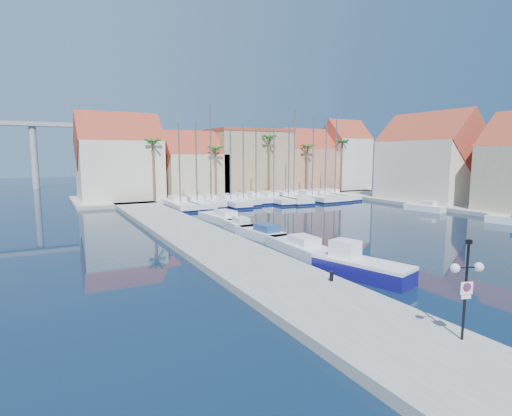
{
  "coord_description": "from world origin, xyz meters",
  "views": [
    {
      "loc": [
        -20.78,
        -17.93,
        7.53
      ],
      "look_at": [
        -4.92,
        11.63,
        3.0
      ],
      "focal_mm": 28.0,
      "sensor_mm": 36.0,
      "label": 1
    }
  ],
  "objects": [
    {
      "name": "sailboat_8",
      "position": [
        15.52,
        37.04,
        0.66
      ],
      "size": [
        2.39,
        8.35,
        14.73
      ],
      "rotation": [
        0.0,
        0.0,
        -0.02
      ],
      "color": "white",
      "rests_on": "ground"
    },
    {
      "name": "sailboat_1",
      "position": [
        -1.59,
        36.13,
        0.57
      ],
      "size": [
        2.98,
        10.44,
        11.86
      ],
      "rotation": [
        0.0,
        0.0,
        -0.02
      ],
      "color": "white",
      "rests_on": "ground"
    },
    {
      "name": "shore_east",
      "position": [
        32.0,
        15.0,
        0.25
      ],
      "size": [
        12.0,
        60.0,
        0.5
      ],
      "primitive_type": "cube",
      "color": "gray",
      "rests_on": "ground"
    },
    {
      "name": "fishing_boat",
      "position": [
        -3.9,
        0.06,
        0.72
      ],
      "size": [
        3.67,
        6.49,
        2.16
      ],
      "rotation": [
        0.0,
        0.0,
        0.28
      ],
      "color": "navy",
      "rests_on": "ground"
    },
    {
      "name": "sailboat_7",
      "position": [
        13.38,
        35.51,
        0.56
      ],
      "size": [
        3.57,
        11.77,
        12.09
      ],
      "rotation": [
        0.0,
        0.0,
        -0.04
      ],
      "color": "white",
      "rests_on": "ground"
    },
    {
      "name": "sailboat_10",
      "position": [
        20.56,
        35.48,
        0.57
      ],
      "size": [
        3.42,
        11.72,
        13.37
      ],
      "rotation": [
        0.0,
        0.0,
        -0.03
      ],
      "color": "white",
      "rests_on": "ground"
    },
    {
      "name": "motorboat_west_1",
      "position": [
        -3.64,
        12.66,
        0.51
      ],
      "size": [
        2.64,
        6.47,
        1.4
      ],
      "rotation": [
        0.0,
        0.0,
        0.1
      ],
      "color": "white",
      "rests_on": "ground"
    },
    {
      "name": "sailboat_9",
      "position": [
        17.86,
        35.36,
        0.57
      ],
      "size": [
        3.41,
        11.96,
        13.7
      ],
      "rotation": [
        0.0,
        0.0,
        -0.02
      ],
      "color": "white",
      "rests_on": "ground"
    },
    {
      "name": "building_0",
      "position": [
        -10.0,
        47.0,
        6.52
      ],
      "size": [
        12.3,
        9.0,
        13.5
      ],
      "color": "beige",
      "rests_on": "shore_north"
    },
    {
      "name": "motorboat_west_0",
      "position": [
        -3.64,
        6.91,
        0.51
      ],
      "size": [
        2.41,
        6.93,
        1.4
      ],
      "rotation": [
        0.0,
        0.0,
        -0.03
      ],
      "color": "white",
      "rests_on": "ground"
    },
    {
      "name": "palm_0",
      "position": [
        -6.0,
        42.0,
        9.08
      ],
      "size": [
        2.6,
        2.6,
        10.15
      ],
      "color": "brown",
      "rests_on": "shore_north"
    },
    {
      "name": "quay_west",
      "position": [
        -9.0,
        13.5,
        0.25
      ],
      "size": [
        6.0,
        77.0,
        0.5
      ],
      "primitive_type": "cube",
      "color": "gray",
      "rests_on": "ground"
    },
    {
      "name": "sailboat_0",
      "position": [
        -4.01,
        36.15,
        0.57
      ],
      "size": [
        3.08,
        10.58,
        11.81
      ],
      "rotation": [
        0.0,
        0.0,
        -0.03
      ],
      "color": "white",
      "rests_on": "ground"
    },
    {
      "name": "building_3",
      "position": [
        25.0,
        47.0,
        5.86
      ],
      "size": [
        10.3,
        8.0,
        12.0
      ],
      "color": "#B3715B",
      "rests_on": "shore_north"
    },
    {
      "name": "palm_4",
      "position": [
        30.0,
        42.0,
        9.55
      ],
      "size": [
        2.6,
        2.6,
        10.65
      ],
      "color": "brown",
      "rests_on": "shore_north"
    },
    {
      "name": "palm_1",
      "position": [
        4.0,
        42.0,
        8.14
      ],
      "size": [
        2.6,
        2.6,
        9.15
      ],
      "color": "brown",
      "rests_on": "shore_north"
    },
    {
      "name": "motorboat_west_2",
      "position": [
        -3.79,
        17.22,
        0.51
      ],
      "size": [
        1.86,
        5.21,
        1.4
      ],
      "rotation": [
        0.0,
        0.0,
        -0.04
      ],
      "color": "white",
      "rests_on": "ground"
    },
    {
      "name": "building_2",
      "position": [
        13.0,
        48.0,
        6.26
      ],
      "size": [
        14.2,
        10.2,
        11.5
      ],
      "color": "#9D8160",
      "rests_on": "shore_north"
    },
    {
      "name": "sailboat_5",
      "position": [
        8.49,
        37.05,
        0.62
      ],
      "size": [
        2.38,
        8.14,
        12.01
      ],
      "rotation": [
        0.0,
        0.0,
        -0.03
      ],
      "color": "white",
      "rests_on": "ground"
    },
    {
      "name": "sailboat_3",
      "position": [
        3.45,
        35.64,
        0.56
      ],
      "size": [
        2.96,
        10.47,
        11.15
      ],
      "rotation": [
        0.0,
        0.0,
        -0.02
      ],
      "color": "white",
      "rests_on": "ground"
    },
    {
      "name": "building_1",
      "position": [
        2.0,
        47.0,
        5.3
      ],
      "size": [
        10.3,
        8.0,
        11.0
      ],
      "color": "tan",
      "rests_on": "shore_north"
    },
    {
      "name": "palm_2",
      "position": [
        14.0,
        42.0,
        10.02
      ],
      "size": [
        2.6,
        2.6,
        11.15
      ],
      "color": "brown",
      "rests_on": "shore_north"
    },
    {
      "name": "ground",
      "position": [
        0.0,
        0.0,
        0.0
      ],
      "size": [
        260.0,
        260.0,
        0.0
      ],
      "primitive_type": "plane",
      "color": "black",
      "rests_on": "ground"
    },
    {
      "name": "lamp_post",
      "position": [
        -7.0,
        -8.94,
        3.07
      ],
      "size": [
        1.27,
        0.68,
        3.91
      ],
      "rotation": [
        0.0,
        0.0,
        -0.34
      ],
      "color": "black",
      "rests_on": "quay_west"
    },
    {
      "name": "sailboat_2",
      "position": [
        0.75,
        36.37,
        0.66
      ],
      "size": [
        2.6,
        8.31,
        14.59
      ],
      "rotation": [
        0.0,
        0.0,
        -0.05
      ],
      "color": "white",
      "rests_on": "ground"
    },
    {
      "name": "sailboat_6",
      "position": [
        11.01,
        36.07,
        0.56
      ],
      "size": [
        3.38,
        11.49,
        11.83
      ],
      "rotation": [
        0.0,
        0.0,
        -0.03
      ],
      "color": "white",
      "rests_on": "ground"
    },
    {
      "name": "palm_3",
      "position": [
        22.0,
        42.0,
        8.61
      ],
      "size": [
        2.6,
        2.6,
        9.65
      ],
      "color": "brown",
      "rests_on": "shore_north"
    },
    {
      "name": "shore_north",
      "position": [
        10.0,
        48.0,
        0.25
      ],
      "size": [
        54.0,
        16.0,
        0.5
      ],
      "primitive_type": "cube",
      "color": "gray",
      "rests_on": "ground"
    },
    {
      "name": "motorboat_east_1",
      "position": [
        24.01,
        17.83,
        0.51
      ],
      "size": [
        2.52,
        5.37,
        1.4
      ],
      "rotation": [
        0.0,
        0.0,
        0.17
      ],
      "color": "white",
      "rests_on": "ground"
    },
    {
      "name": "building_4",
      "position": [
        34.0,
        46.0,
        6.97
      ],
      "size": [
        8.3,
        8.0,
        14.0
      ],
      "color": "silver",
      "rests_on": "shore_north"
    },
    {
      "name": "motorboat_west_3",
      "position": [
        -3.26,
        22.61,
        0.51
      ],
      "size": [
        3.08,
        7.52,
        1.4
      ],
      "rotation": [
        0.0,
        0.0,
        0.1
      ],
      "color": "white",
      "rests_on": "ground"
    },
    {
      "name": "sailboat_4",
      "position": [
        5.81,
        36.14,
        0.61
      ],
      "size": [
        2.35,
        8.31,
        11.76
      ],
      "rotation": [
        0.0,
        0.0,
        0.02
      ],
      "color": "white",
      "rests_on": "ground"
    },
    {
      "name": "bollard",
      "position": [
        -6.87,
        -0.93,
        0.78
      ],
      "size": [
        0.22,
        0.22,
        0.56
      ],
      "primitive_type": "cylinder",
      "color": "black",
      "rests_on": "quay_west"
    },
    {
      "name": "building_6",
      "position": [
        32.0,
        24.0,
        6.52
      ],
      "size": [
        9.0,
        14.3,
        13.5
      ],
      "color": "beige",
      "rests_on": "shore_east"
    },
    {
      "name": "sailboat_11",
      "position": [
        22.83,
        35.72,
        0.59
      ],
      "size": [
        2.97,
        11.26,
        14.31
      ],
      "rotation": [
        0.0,
        0.0,
        -0.0
      ],
      "color": "white",
      "rests_on": "ground"
    }
  ]
}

